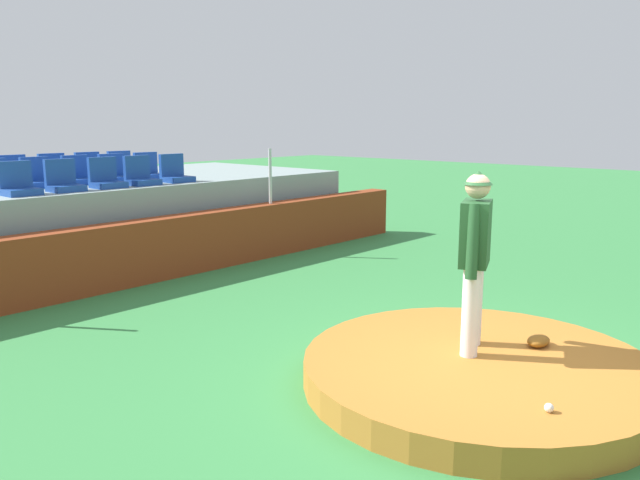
{
  "coord_description": "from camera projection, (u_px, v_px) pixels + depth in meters",
  "views": [
    {
      "loc": [
        -5.24,
        -2.69,
        2.51
      ],
      "look_at": [
        0.0,
        2.06,
        1.17
      ],
      "focal_mm": 35.08,
      "sensor_mm": 36.0,
      "label": 1
    }
  ],
  "objects": [
    {
      "name": "pitchers_mound",
      "position": [
        478.0,
        372.0,
        6.03
      ],
      "size": [
        3.37,
        3.37,
        0.27
      ],
      "primitive_type": "cylinder",
      "color": "#AD6B28",
      "rests_on": "ground_plane"
    },
    {
      "name": "stadium_chair_1",
      "position": [
        64.0,
        181.0,
        9.78
      ],
      "size": [
        0.48,
        0.44,
        0.5
      ],
      "rotation": [
        0.0,
        0.0,
        3.14
      ],
      "color": "#1A4296",
      "rests_on": "bleacher_platform"
    },
    {
      "name": "ground_plane",
      "position": [
        477.0,
        385.0,
        6.06
      ],
      "size": [
        60.0,
        60.0,
        0.0
      ],
      "primitive_type": "plane",
      "color": "#358241"
    },
    {
      "name": "brick_barrier",
      "position": [
        141.0,
        252.0,
        9.84
      ],
      "size": [
        12.5,
        0.4,
        0.99
      ],
      "primitive_type": "cube",
      "color": "maroon",
      "rests_on": "ground_plane"
    },
    {
      "name": "stadium_chair_0",
      "position": [
        19.0,
        185.0,
        9.26
      ],
      "size": [
        0.48,
        0.44,
        0.5
      ],
      "rotation": [
        0.0,
        0.0,
        3.14
      ],
      "color": "#1A4296",
      "rests_on": "bleacher_platform"
    },
    {
      "name": "stadium_chair_7",
      "position": [
        79.0,
        175.0,
        10.88
      ],
      "size": [
        0.48,
        0.44,
        0.5
      ],
      "rotation": [
        0.0,
        0.0,
        3.14
      ],
      "color": "#1A4296",
      "rests_on": "bleacher_platform"
    },
    {
      "name": "baseball",
      "position": [
        549.0,
        408.0,
        4.89
      ],
      "size": [
        0.07,
        0.07,
        0.07
      ],
      "primitive_type": "sphere",
      "color": "white",
      "rests_on": "pitchers_mound"
    },
    {
      "name": "stadium_chair_9",
      "position": [
        149.0,
        171.0,
        11.91
      ],
      "size": [
        0.48,
        0.44,
        0.5
      ],
      "rotation": [
        0.0,
        0.0,
        3.14
      ],
      "color": "#1A4296",
      "rests_on": "bleacher_platform"
    },
    {
      "name": "stadium_chair_8",
      "position": [
        115.0,
        173.0,
        11.36
      ],
      "size": [
        0.48,
        0.44,
        0.5
      ],
      "rotation": [
        0.0,
        0.0,
        3.14
      ],
      "color": "#1A4296",
      "rests_on": "bleacher_platform"
    },
    {
      "name": "fielding_glove",
      "position": [
        538.0,
        341.0,
        6.33
      ],
      "size": [
        0.3,
        0.2,
        0.11
      ],
      "primitive_type": "ellipsoid",
      "rotation": [
        0.0,
        0.0,
        6.27
      ],
      "color": "brown",
      "rests_on": "pitchers_mound"
    },
    {
      "name": "stadium_chair_11",
      "position": [
        15.0,
        175.0,
        10.96
      ],
      "size": [
        0.48,
        0.44,
        0.5
      ],
      "rotation": [
        0.0,
        0.0,
        3.14
      ],
      "color": "#1A4296",
      "rests_on": "bleacher_platform"
    },
    {
      "name": "stadium_chair_14",
      "position": [
        122.0,
        168.0,
        12.44
      ],
      "size": [
        0.48,
        0.44,
        0.5
      ],
      "rotation": [
        0.0,
        0.0,
        3.14
      ],
      "color": "#1A4296",
      "rests_on": "bleacher_platform"
    },
    {
      "name": "stadium_chair_2",
      "position": [
        106.0,
        178.0,
        10.3
      ],
      "size": [
        0.48,
        0.44,
        0.5
      ],
      "rotation": [
        0.0,
        0.0,
        3.14
      ],
      "color": "#1A4296",
      "rests_on": "bleacher_platform"
    },
    {
      "name": "bleacher_platform",
      "position": [
        61.0,
        220.0,
        11.53
      ],
      "size": [
        10.66,
        4.37,
        1.44
      ],
      "primitive_type": "cube",
      "color": "gray",
      "rests_on": "ground_plane"
    },
    {
      "name": "stadium_chair_3",
      "position": [
        141.0,
        176.0,
        10.76
      ],
      "size": [
        0.48,
        0.44,
        0.5
      ],
      "rotation": [
        0.0,
        0.0,
        3.14
      ],
      "color": "#1A4296",
      "rests_on": "bleacher_platform"
    },
    {
      "name": "stadium_chair_4",
      "position": [
        175.0,
        173.0,
        11.3
      ],
      "size": [
        0.48,
        0.44,
        0.5
      ],
      "rotation": [
        0.0,
        0.0,
        3.14
      ],
      "color": "#1A4296",
      "rests_on": "bleacher_platform"
    },
    {
      "name": "stadium_chair_12",
      "position": [
        55.0,
        172.0,
        11.49
      ],
      "size": [
        0.48,
        0.44,
        0.5
      ],
      "rotation": [
        0.0,
        0.0,
        3.14
      ],
      "color": "#1A4296",
      "rests_on": "bleacher_platform"
    },
    {
      "name": "fence_post_right",
      "position": [
        270.0,
        176.0,
        11.71
      ],
      "size": [
        0.06,
        0.06,
        1.04
      ],
      "primitive_type": "cylinder",
      "color": "silver",
      "rests_on": "brick_barrier"
    },
    {
      "name": "stadium_chair_13",
      "position": [
        90.0,
        170.0,
        11.98
      ],
      "size": [
        0.48,
        0.44,
        0.5
      ],
      "rotation": [
        0.0,
        0.0,
        3.14
      ],
      "color": "#1A4296",
      "rests_on": "bleacher_platform"
    },
    {
      "name": "stadium_chair_6",
      "position": [
        38.0,
        178.0,
        10.37
      ],
      "size": [
        0.48,
        0.44,
        0.5
      ],
      "rotation": [
        0.0,
        0.0,
        3.14
      ],
      "color": "#1A4296",
      "rests_on": "bleacher_platform"
    },
    {
      "name": "pitcher",
      "position": [
        475.0,
        248.0,
        6.06
      ],
      "size": [
        0.77,
        0.43,
        1.79
      ],
      "rotation": [
        0.0,
        0.0,
        0.4
      ],
      "color": "silver",
      "rests_on": "pitchers_mound"
    }
  ]
}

